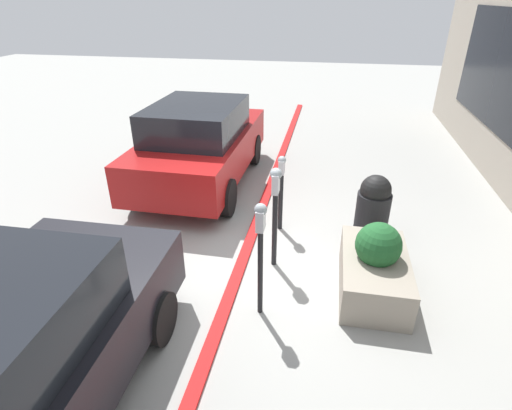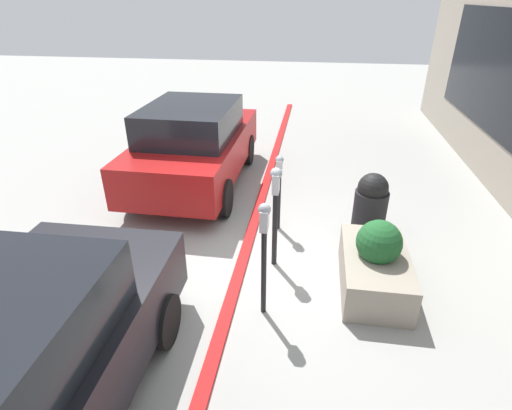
# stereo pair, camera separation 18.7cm
# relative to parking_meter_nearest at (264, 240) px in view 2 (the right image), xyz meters

# --- Properties ---
(ground_plane) EXTENTS (40.00, 40.00, 0.00)m
(ground_plane) POSITION_rel_parking_meter_nearest_xyz_m (1.05, 0.36, -1.05)
(ground_plane) COLOR #999993
(curb_strip) EXTENTS (19.00, 0.16, 0.04)m
(curb_strip) POSITION_rel_parking_meter_nearest_xyz_m (1.05, 0.44, -1.03)
(curb_strip) COLOR red
(curb_strip) RESTS_ON ground_plane
(parking_meter_nearest) EXTENTS (0.17, 0.14, 1.52)m
(parking_meter_nearest) POSITION_rel_parking_meter_nearest_xyz_m (0.00, 0.00, 0.00)
(parking_meter_nearest) COLOR black
(parking_meter_nearest) RESTS_ON ground_plane
(parking_meter_second) EXTENTS (0.19, 0.16, 1.52)m
(parking_meter_second) POSITION_rel_parking_meter_nearest_xyz_m (1.02, -0.02, -0.01)
(parking_meter_second) COLOR black
(parking_meter_second) RESTS_ON ground_plane
(parking_meter_middle) EXTENTS (0.16, 0.13, 1.30)m
(parking_meter_middle) POSITION_rel_parking_meter_nearest_xyz_m (2.04, 0.03, -0.23)
(parking_meter_middle) COLOR black
(parking_meter_middle) RESTS_ON ground_plane
(planter_box) EXTENTS (1.49, 0.84, 1.01)m
(planter_box) POSITION_rel_parking_meter_nearest_xyz_m (0.68, -1.39, -0.69)
(planter_box) COLOR gray
(planter_box) RESTS_ON ground_plane
(parked_car_front) EXTENTS (3.98, 1.91, 1.58)m
(parked_car_front) POSITION_rel_parking_meter_nearest_xyz_m (-1.91, 1.88, -0.25)
(parked_car_front) COLOR black
(parked_car_front) RESTS_ON ground_plane
(parked_car_middle) EXTENTS (4.07, 1.90, 1.69)m
(parked_car_middle) POSITION_rel_parking_meter_nearest_xyz_m (3.55, 1.86, -0.19)
(parked_car_middle) COLOR maroon
(parked_car_middle) RESTS_ON ground_plane
(trash_bin) EXTENTS (0.52, 0.52, 1.12)m
(trash_bin) POSITION_rel_parking_meter_nearest_xyz_m (1.95, -1.43, -0.49)
(trash_bin) COLOR black
(trash_bin) RESTS_ON ground_plane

